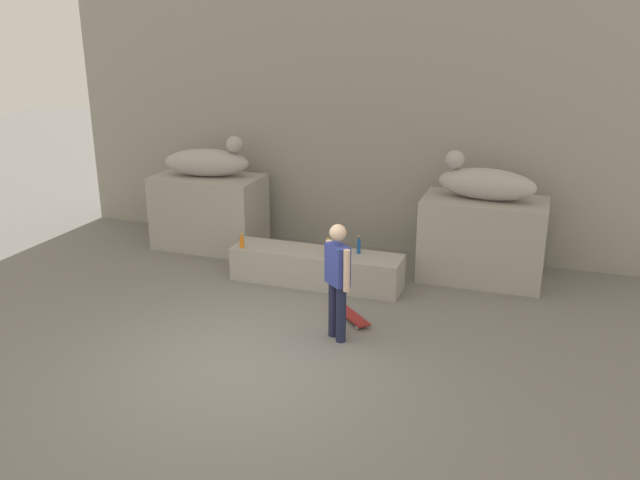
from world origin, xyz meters
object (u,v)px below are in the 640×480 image
Objects in this scene: statue_reclining_left at (209,161)px; skateboard at (351,316)px; statue_reclining_right at (485,182)px; bottle_blue at (359,246)px; bottle_red at (328,248)px; bottle_orange at (242,242)px; skater at (337,277)px.

statue_reclining_left reaches higher than skateboard.
statue_reclining_right is 2.31m from bottle_blue.
statue_reclining_left is 3.51m from bottle_blue.
bottle_red is 1.48m from bottle_orange.
bottle_red is 1.10× the size of bottle_orange.
skateboard is (-1.58, -2.29, -1.62)m from statue_reclining_right.
skater is 1.90m from bottle_red.
statue_reclining_left is 2.12m from bottle_orange.
statue_reclining_right is 5.86× the size of bottle_red.
statue_reclining_left is at bearing 6.27° from statue_reclining_right.
statue_reclining_right is 2.78m from bottle_red.
skateboard is at bearing -23.16° from bottle_orange.
bottle_blue reaches higher than bottle_red.
bottle_blue is 1.16× the size of bottle_orange.
statue_reclining_right is (5.06, -0.00, 0.00)m from statue_reclining_left.
statue_reclining_right is at bearing -80.01° from skateboard.
bottle_red is at bearing -156.14° from bottle_blue.
bottle_orange is (-1.94, -0.36, -0.02)m from bottle_blue.
skateboard is 2.40× the size of bottle_blue.
skateboard is (0.02, 0.64, -0.86)m from skater.
bottle_red reaches higher than bottle_orange.
skateboard is 2.47m from bottle_orange.
skater is at bearing 67.81° from statue_reclining_right.
skater is 2.71m from bottle_orange.
bottle_orange is at bearing -58.68° from statue_reclining_left.
statue_reclining_right is 2.32× the size of skateboard.
bottle_red reaches higher than skateboard.
skater is at bearing 132.71° from skateboard.
bottle_orange is (1.28, -1.35, -1.01)m from statue_reclining_left.
bottle_orange is (-2.18, 1.59, -0.25)m from skater.
statue_reclining_right reaches higher than skater.
statue_reclining_right reaches higher than bottle_red.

